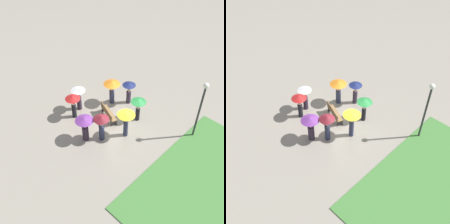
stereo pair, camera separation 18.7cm
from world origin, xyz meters
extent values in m
plane|color=gray|center=(0.00, 0.00, 0.00)|extent=(90.00, 90.00, 0.00)
cube|color=brown|center=(0.90, 0.01, 0.42)|extent=(1.78, 1.02, 0.05)
cube|color=brown|center=(0.97, 0.18, 0.68)|extent=(1.64, 0.67, 0.45)
cube|color=#232326|center=(0.19, 0.29, 0.20)|extent=(0.21, 0.38, 0.40)
cube|color=#232326|center=(1.62, -0.27, 0.20)|extent=(0.21, 0.38, 0.40)
cylinder|color=#2D2D30|center=(-4.04, -2.55, 1.88)|extent=(0.12, 0.12, 3.77)
sphere|color=white|center=(-4.04, -2.55, 3.93)|extent=(0.32, 0.32, 0.32)
cylinder|color=#2D2333|center=(3.05, 0.76, 0.52)|extent=(0.33, 0.33, 1.05)
sphere|color=#997051|center=(3.05, 0.76, 1.15)|extent=(0.20, 0.20, 0.20)
cylinder|color=#4C4C4F|center=(3.05, 0.76, 1.42)|extent=(0.02, 0.02, 0.35)
cone|color=white|center=(3.05, 0.76, 1.69)|extent=(0.96, 0.96, 0.19)
cylinder|color=#282D47|center=(1.91, -1.30, 0.53)|extent=(0.49, 0.49, 1.06)
sphere|color=tan|center=(1.91, -1.30, 1.17)|extent=(0.21, 0.21, 0.21)
cylinder|color=#4C4C4F|center=(1.91, -1.30, 1.45)|extent=(0.02, 0.02, 0.35)
cone|color=orange|center=(1.91, -1.30, 1.74)|extent=(1.16, 1.16, 0.23)
cylinder|color=#282D47|center=(-0.11, 1.66, 0.56)|extent=(0.47, 0.47, 1.12)
sphere|color=tan|center=(-0.11, 1.66, 1.22)|extent=(0.20, 0.20, 0.20)
cylinder|color=#4C4C4F|center=(-0.11, 1.66, 1.50)|extent=(0.02, 0.02, 0.35)
cone|color=maroon|center=(-0.11, 1.66, 1.78)|extent=(0.96, 0.96, 0.21)
cylinder|color=#2D2333|center=(1.06, -2.13, 0.49)|extent=(0.40, 0.40, 0.98)
sphere|color=tan|center=(1.06, -2.13, 1.08)|extent=(0.20, 0.20, 0.20)
cylinder|color=#4C4C4F|center=(1.06, -2.13, 1.36)|extent=(0.02, 0.02, 0.35)
cone|color=navy|center=(1.06, -2.13, 1.62)|extent=(0.92, 0.92, 0.18)
cylinder|color=#2D2333|center=(0.60, 2.37, 0.50)|extent=(0.41, 0.41, 1.01)
sphere|color=tan|center=(0.60, 2.37, 1.12)|extent=(0.22, 0.22, 0.22)
cylinder|color=#4C4C4F|center=(0.60, 2.37, 1.41)|extent=(0.02, 0.02, 0.35)
cone|color=#703389|center=(0.60, 2.37, 1.69)|extent=(1.13, 1.13, 0.22)
cylinder|color=#282D47|center=(-0.96, 0.41, 0.59)|extent=(0.32, 0.32, 1.18)
sphere|color=tan|center=(-0.96, 0.41, 1.29)|extent=(0.22, 0.22, 0.22)
cylinder|color=#4C4C4F|center=(-0.96, 0.41, 1.57)|extent=(0.02, 0.02, 0.35)
cone|color=gold|center=(-0.96, 0.41, 1.85)|extent=(1.10, 1.10, 0.21)
cylinder|color=black|center=(-0.56, -1.22, 0.49)|extent=(0.39, 0.39, 0.97)
sphere|color=beige|center=(-0.56, -1.22, 1.08)|extent=(0.21, 0.21, 0.21)
cylinder|color=#4C4C4F|center=(-0.56, -1.22, 1.36)|extent=(0.02, 0.02, 0.35)
cone|color=#237A38|center=(-0.56, -1.22, 1.66)|extent=(1.00, 1.00, 0.25)
cylinder|color=black|center=(2.67, 1.54, 0.51)|extent=(0.44, 0.44, 1.02)
sphere|color=beige|center=(2.67, 1.54, 1.12)|extent=(0.20, 0.20, 0.20)
cylinder|color=#4C4C4F|center=(2.67, 1.54, 1.40)|extent=(0.02, 0.02, 0.35)
cone|color=red|center=(2.67, 1.54, 1.68)|extent=(0.99, 0.99, 0.23)
camera|label=1|loc=(-8.90, 9.78, 13.10)|focal=45.00mm
camera|label=2|loc=(-9.03, 9.65, 13.10)|focal=45.00mm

